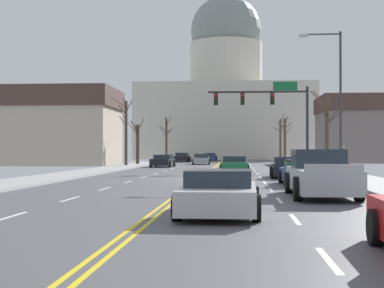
# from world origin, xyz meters

# --- Properties ---
(ground) EXTENTS (20.00, 180.00, 0.20)m
(ground) POSITION_xyz_m (0.00, -0.00, 0.02)
(ground) COLOR #4E4E53
(signal_gantry) EXTENTS (7.91, 0.41, 6.89)m
(signal_gantry) POSITION_xyz_m (4.79, 13.43, 5.11)
(signal_gantry) COLOR #28282D
(signal_gantry) RESTS_ON ground
(street_lamp_right) EXTENTS (2.49, 0.24, 8.51)m
(street_lamp_right) POSITION_xyz_m (7.89, 2.03, 5.16)
(street_lamp_right) COLOR #333338
(street_lamp_right) RESTS_ON ground
(capitol_building) EXTENTS (30.87, 23.82, 32.51)m
(capitol_building) POSITION_xyz_m (0.00, 75.37, 10.55)
(capitol_building) COLOR beige
(capitol_building) RESTS_ON ground
(sedan_near_00) EXTENTS (2.07, 4.40, 1.19)m
(sedan_near_00) POSITION_xyz_m (1.90, 9.12, 0.56)
(sedan_near_00) COLOR #1E7247
(sedan_near_00) RESTS_ON ground
(sedan_near_01) EXTENTS (2.04, 4.61, 1.24)m
(sedan_near_01) POSITION_xyz_m (5.05, 1.93, 0.58)
(sedan_near_01) COLOR black
(sedan_near_01) RESTS_ON ground
(sedan_near_02) EXTENTS (2.12, 4.56, 1.21)m
(sedan_near_02) POSITION_xyz_m (5.22, -5.29, 0.58)
(sedan_near_02) COLOR navy
(sedan_near_02) RESTS_ON ground
(pickup_truck_near_03) EXTENTS (2.24, 5.80, 1.68)m
(pickup_truck_near_03) POSITION_xyz_m (5.07, -12.03, 0.75)
(pickup_truck_near_03) COLOR #ADB2B7
(pickup_truck_near_03) RESTS_ON ground
(sedan_near_04) EXTENTS (2.13, 4.70, 1.15)m
(sedan_near_04) POSITION_xyz_m (1.67, -18.05, 0.54)
(sedan_near_04) COLOR silver
(sedan_near_04) RESTS_ON ground
(sedan_oncoming_00) EXTENTS (2.14, 4.44, 1.18)m
(sedan_oncoming_00) POSITION_xyz_m (-5.00, 22.66, 0.56)
(sedan_oncoming_00) COLOR black
(sedan_oncoming_00) RESTS_ON ground
(sedan_oncoming_01) EXTENTS (2.07, 4.30, 1.18)m
(sedan_oncoming_01) POSITION_xyz_m (-1.95, 32.93, 0.56)
(sedan_oncoming_01) COLOR #9EA3A8
(sedan_oncoming_01) RESTS_ON ground
(sedan_oncoming_02) EXTENTS (2.14, 4.62, 1.23)m
(sedan_oncoming_02) POSITION_xyz_m (-5.38, 46.18, 0.58)
(sedan_oncoming_02) COLOR black
(sedan_oncoming_02) RESTS_ON ground
(sedan_oncoming_03) EXTENTS (2.06, 4.58, 1.14)m
(sedan_oncoming_03) POSITION_xyz_m (-2.00, 55.51, 0.54)
(sedan_oncoming_03) COLOR navy
(sedan_oncoming_03) RESTS_ON ground
(flank_building_00) EXTENTS (12.74, 10.09, 8.18)m
(flank_building_00) POSITION_xyz_m (-17.18, 28.44, 4.15)
(flank_building_00) COLOR #B2A38E
(flank_building_00) RESTS_ON ground
(flank_building_01) EXTENTS (8.80, 10.36, 8.34)m
(flank_building_01) POSITION_xyz_m (16.81, 42.12, 4.23)
(flank_building_01) COLOR slate
(flank_building_01) RESTS_ON ground
(bare_tree_00) EXTENTS (2.24, 2.38, 5.71)m
(bare_tree_00) POSITION_xyz_m (8.31, 8.06, 3.07)
(bare_tree_00) COLOR #4C3D2D
(bare_tree_00) RESTS_ON ground
(bare_tree_01) EXTENTS (1.67, 2.02, 4.91)m
(bare_tree_01) POSITION_xyz_m (-8.59, 29.17, 2.39)
(bare_tree_01) COLOR #423328
(bare_tree_01) RESTS_ON ground
(bare_tree_02) EXTENTS (1.99, 1.37, 6.86)m
(bare_tree_02) POSITION_xyz_m (8.47, 54.18, 3.38)
(bare_tree_02) COLOR brown
(bare_tree_02) RESTS_ON ground
(bare_tree_03) EXTENTS (2.36, 1.29, 6.71)m
(bare_tree_03) POSITION_xyz_m (-8.68, 23.09, 3.50)
(bare_tree_03) COLOR #4C3D2D
(bare_tree_03) RESTS_ON ground
(bare_tree_04) EXTENTS (1.92, 1.65, 6.22)m
(bare_tree_04) POSITION_xyz_m (8.61, 47.97, 3.17)
(bare_tree_04) COLOR brown
(bare_tree_04) RESTS_ON ground
(bare_tree_05) EXTENTS (2.03, 1.30, 6.67)m
(bare_tree_05) POSITION_xyz_m (-8.53, 54.34, 3.48)
(bare_tree_05) COLOR #4C3D2D
(bare_tree_05) RESTS_ON ground
(pedestrian_00) EXTENTS (0.35, 0.34, 1.70)m
(pedestrian_00) POSITION_xyz_m (8.86, 5.08, 1.09)
(pedestrian_00) COLOR #33333D
(pedestrian_00) RESTS_ON ground
(pedestrian_01) EXTENTS (0.35, 0.34, 1.74)m
(pedestrian_01) POSITION_xyz_m (8.16, 0.98, 1.11)
(pedestrian_01) COLOR #33333D
(pedestrian_01) RESTS_ON ground
(bicycle_parked) EXTENTS (0.12, 1.77, 0.85)m
(bicycle_parked) POSITION_xyz_m (7.87, -1.71, 0.49)
(bicycle_parked) COLOR black
(bicycle_parked) RESTS_ON ground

